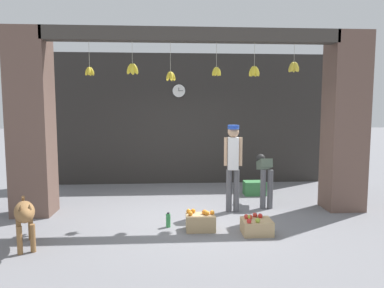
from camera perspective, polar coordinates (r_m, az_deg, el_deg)
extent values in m
plane|color=slate|center=(6.43, 0.23, -11.89)|extent=(60.00, 60.00, 0.00)
cube|color=#2D2B28|center=(9.01, -0.93, 4.14)|extent=(7.20, 0.12, 3.39)
cube|color=brown|center=(6.91, -25.21, 3.11)|extent=(0.70, 0.60, 3.39)
cube|color=brown|center=(7.24, 24.13, 3.25)|extent=(0.70, 0.60, 3.39)
cube|color=#3D3833|center=(6.38, 0.17, 17.70)|extent=(5.30, 0.24, 0.24)
cylinder|color=#B2AD99|center=(6.51, -16.78, 14.14)|extent=(0.01, 0.01, 0.45)
ellipsoid|color=yellow|center=(6.47, -16.33, 11.55)|extent=(0.11, 0.06, 0.17)
ellipsoid|color=yellow|center=(6.52, -16.61, 11.49)|extent=(0.06, 0.11, 0.17)
ellipsoid|color=yellow|center=(6.49, -17.06, 11.51)|extent=(0.11, 0.06, 0.17)
ellipsoid|color=yellow|center=(6.44, -16.78, 11.56)|extent=(0.06, 0.11, 0.17)
cylinder|color=#B2AD99|center=(6.34, -9.94, 14.81)|extent=(0.01, 0.01, 0.39)
ellipsoid|color=yellow|center=(6.30, -9.41, 12.23)|extent=(0.14, 0.07, 0.21)
ellipsoid|color=yellow|center=(6.35, -9.84, 12.17)|extent=(0.07, 0.14, 0.21)
ellipsoid|color=yellow|center=(6.31, -10.38, 12.20)|extent=(0.14, 0.07, 0.21)
ellipsoid|color=yellow|center=(6.25, -9.95, 12.27)|extent=(0.07, 0.14, 0.21)
cylinder|color=#B2AD99|center=(6.33, -3.62, 14.29)|extent=(0.01, 0.01, 0.52)
ellipsoid|color=yellow|center=(6.29, -3.18, 11.20)|extent=(0.12, 0.06, 0.18)
ellipsoid|color=yellow|center=(6.33, -3.47, 11.16)|extent=(0.08, 0.12, 0.19)
ellipsoid|color=yellow|center=(6.32, -3.94, 11.18)|extent=(0.11, 0.10, 0.19)
ellipsoid|color=yellow|center=(6.26, -3.95, 11.22)|extent=(0.11, 0.10, 0.19)
ellipsoid|color=yellow|center=(6.25, -3.47, 11.24)|extent=(0.08, 0.12, 0.19)
cylinder|color=#B2AD99|center=(6.34, 4.11, 14.64)|extent=(0.01, 0.01, 0.44)
ellipsoid|color=yellow|center=(6.30, 4.48, 11.96)|extent=(0.11, 0.06, 0.17)
ellipsoid|color=yellow|center=(6.33, 4.29, 11.93)|extent=(0.10, 0.10, 0.18)
ellipsoid|color=yellow|center=(6.34, 3.95, 11.93)|extent=(0.07, 0.11, 0.18)
ellipsoid|color=yellow|center=(6.31, 3.71, 11.95)|extent=(0.11, 0.08, 0.18)
ellipsoid|color=yellow|center=(6.28, 3.76, 11.99)|extent=(0.11, 0.08, 0.18)
ellipsoid|color=yellow|center=(6.26, 4.05, 12.01)|extent=(0.07, 0.11, 0.18)
ellipsoid|color=yellow|center=(6.27, 4.38, 11.99)|extent=(0.10, 0.10, 0.18)
cylinder|color=#B2AD99|center=(6.47, 10.38, 14.47)|extent=(0.01, 0.01, 0.42)
ellipsoid|color=yellow|center=(6.45, 10.77, 11.81)|extent=(0.13, 0.07, 0.20)
ellipsoid|color=yellow|center=(6.48, 10.46, 11.78)|extent=(0.11, 0.12, 0.21)
ellipsoid|color=yellow|center=(6.47, 10.01, 11.80)|extent=(0.11, 0.12, 0.21)
ellipsoid|color=yellow|center=(6.42, 9.88, 11.84)|extent=(0.13, 0.07, 0.20)
ellipsoid|color=yellow|center=(6.39, 10.20, 11.87)|extent=(0.11, 0.12, 0.21)
ellipsoid|color=yellow|center=(6.40, 10.65, 11.86)|extent=(0.11, 0.12, 0.21)
cylinder|color=#B2AD99|center=(6.74, 16.68, 14.36)|extent=(0.01, 0.01, 0.33)
ellipsoid|color=gold|center=(6.73, 17.03, 12.17)|extent=(0.13, 0.07, 0.21)
ellipsoid|color=gold|center=(6.76, 16.60, 12.15)|extent=(0.09, 0.13, 0.21)
ellipsoid|color=gold|center=(6.72, 16.19, 12.20)|extent=(0.13, 0.11, 0.22)
ellipsoid|color=gold|center=(6.67, 16.36, 12.25)|extent=(0.13, 0.11, 0.22)
ellipsoid|color=gold|center=(6.67, 16.89, 12.23)|extent=(0.09, 0.13, 0.21)
ellipsoid|color=olive|center=(5.47, -26.15, -10.09)|extent=(0.53, 0.73, 0.27)
cylinder|color=olive|center=(5.32, -24.99, -14.04)|extent=(0.07, 0.07, 0.39)
cylinder|color=olive|center=(5.32, -26.79, -14.14)|extent=(0.07, 0.07, 0.39)
cylinder|color=olive|center=(5.81, -25.29, -12.39)|extent=(0.07, 0.07, 0.39)
cylinder|color=olive|center=(5.80, -26.92, -12.47)|extent=(0.07, 0.07, 0.39)
ellipsoid|color=olive|center=(5.10, -26.03, -10.52)|extent=(0.26, 0.30, 0.18)
cone|color=brown|center=(5.07, -25.46, -9.43)|extent=(0.06, 0.06, 0.08)
cone|color=brown|center=(5.07, -26.69, -9.49)|extent=(0.06, 0.06, 0.08)
cylinder|color=olive|center=(5.82, -26.30, -8.87)|extent=(0.13, 0.21, 0.27)
cylinder|color=#56565B|center=(6.63, 7.40, -7.73)|extent=(0.11, 0.11, 0.82)
cylinder|color=#56565B|center=(6.62, 6.18, -7.74)|extent=(0.11, 0.11, 0.82)
cube|color=white|center=(6.49, 6.87, -1.59)|extent=(0.22, 0.19, 0.61)
cylinder|color=tan|center=(6.50, 8.10, -1.27)|extent=(0.06, 0.06, 0.54)
cylinder|color=tan|center=(6.48, 5.63, -1.26)|extent=(0.06, 0.06, 0.54)
sphere|color=tan|center=(6.45, 6.91, 2.04)|extent=(0.21, 0.21, 0.21)
cylinder|color=#234299|center=(6.45, 6.92, 2.84)|extent=(0.22, 0.22, 0.07)
cube|color=#234299|center=(6.34, 6.98, 2.51)|extent=(0.19, 0.14, 0.01)
cylinder|color=#56565B|center=(6.94, 11.76, -7.39)|extent=(0.11, 0.11, 0.77)
cylinder|color=#56565B|center=(6.97, 12.89, -7.36)|extent=(0.11, 0.11, 0.77)
cube|color=#4C5B4C|center=(7.12, 11.95, -3.32)|extent=(0.25, 0.58, 0.31)
sphere|color=black|center=(7.45, 11.39, -2.35)|extent=(0.19, 0.19, 0.19)
cube|color=tan|center=(5.68, 1.43, -12.94)|extent=(0.47, 0.32, 0.26)
sphere|color=orange|center=(5.73, 0.20, -11.09)|extent=(0.08, 0.08, 0.08)
sphere|color=orange|center=(5.66, 2.04, -11.29)|extent=(0.08, 0.08, 0.08)
sphere|color=orange|center=(5.72, -0.58, -11.12)|extent=(0.08, 0.08, 0.08)
sphere|color=orange|center=(5.64, 2.31, -11.35)|extent=(0.08, 0.08, 0.08)
sphere|color=orange|center=(5.68, 2.11, -11.24)|extent=(0.08, 0.08, 0.08)
sphere|color=orange|center=(5.59, -0.27, -11.52)|extent=(0.08, 0.08, 0.08)
sphere|color=orange|center=(5.61, 2.53, -11.45)|extent=(0.08, 0.08, 0.08)
sphere|color=orange|center=(5.66, 3.38, -11.32)|extent=(0.08, 0.08, 0.08)
cube|color=tan|center=(5.62, 10.74, -13.39)|extent=(0.46, 0.38, 0.23)
sphere|color=red|center=(5.68, 11.30, -11.65)|extent=(0.08, 0.08, 0.08)
sphere|color=red|center=(5.40, 9.49, -12.54)|extent=(0.08, 0.08, 0.08)
sphere|color=#99B238|center=(5.59, 9.58, -11.91)|extent=(0.08, 0.08, 0.08)
sphere|color=red|center=(5.70, 10.45, -11.56)|extent=(0.08, 0.08, 0.08)
sphere|color=red|center=(5.60, 9.05, -11.87)|extent=(0.08, 0.08, 0.08)
sphere|color=red|center=(5.59, 9.66, -11.90)|extent=(0.08, 0.08, 0.08)
sphere|color=#99B238|center=(5.45, 10.89, -12.39)|extent=(0.08, 0.08, 0.08)
cube|color=#387A42|center=(8.03, 10.38, -7.23)|extent=(0.49, 0.32, 0.31)
cylinder|color=#38934C|center=(5.84, -3.98, -12.61)|extent=(0.08, 0.08, 0.22)
cylinder|color=black|center=(5.80, -3.99, -11.44)|extent=(0.04, 0.04, 0.02)
cylinder|color=black|center=(8.94, -2.21, 8.85)|extent=(0.35, 0.01, 0.35)
cylinder|color=white|center=(8.93, -2.21, 8.85)|extent=(0.33, 0.02, 0.33)
cube|color=black|center=(8.92, -2.21, 9.08)|extent=(0.01, 0.01, 0.09)
cube|color=black|center=(8.92, -1.89, 8.85)|extent=(0.12, 0.01, 0.01)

